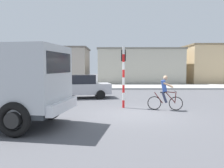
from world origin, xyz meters
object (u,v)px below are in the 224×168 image
car_red_near (39,85)px  car_white_mid (79,86)px  cyclist (164,93)px  traffic_light_pole (122,68)px

car_red_near → car_white_mid: same height
car_red_near → cyclist: bearing=-36.6°
traffic_light_pole → car_red_near: traffic_light_pole is taller
traffic_light_pole → car_red_near: 7.96m
cyclist → traffic_light_pole: (-2.03, 0.73, 1.20)m
car_red_near → car_white_mid: bearing=-23.3°
cyclist → traffic_light_pole: 2.47m
cyclist → car_white_mid: (-4.81, 4.55, -0.05)m
traffic_light_pole → car_white_mid: 4.89m
traffic_light_pole → car_white_mid: (-2.78, 3.82, -1.25)m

